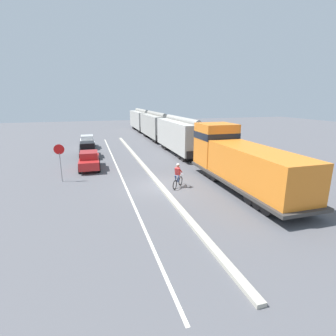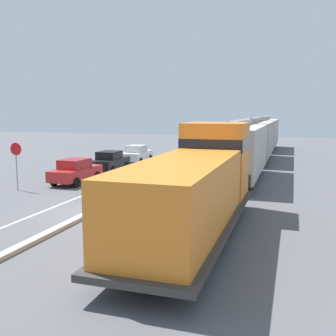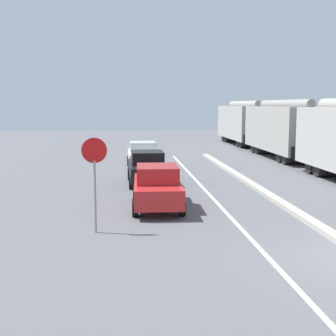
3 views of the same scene
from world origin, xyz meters
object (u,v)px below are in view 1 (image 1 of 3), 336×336
at_px(hopper_car_middle, 156,126).
at_px(parked_car_red, 89,160).
at_px(hopper_car_lead, 181,136).
at_px(hopper_car_trailing, 142,120).
at_px(parked_car_black, 88,149).
at_px(cyclist, 178,176).
at_px(parked_car_white, 87,141).
at_px(stop_sign, 60,156).
at_px(locomotive, 238,162).

distance_m(hopper_car_middle, parked_car_red, 18.78).
xyz_separation_m(hopper_car_lead, parked_car_red, (-10.19, -4.13, -1.26)).
distance_m(hopper_car_trailing, parked_car_red, 29.20).
distance_m(hopper_car_lead, hopper_car_middle, 11.60).
relative_size(parked_car_red, parked_car_black, 1.00).
bearing_deg(hopper_car_lead, cyclist, -110.62).
bearing_deg(hopper_car_trailing, hopper_car_lead, -90.00).
distance_m(parked_car_white, stop_sign, 14.37).
height_order(hopper_car_lead, hopper_car_trailing, same).
bearing_deg(hopper_car_middle, cyclist, -100.47).
xyz_separation_m(parked_car_black, stop_sign, (-1.96, -8.55, 1.21)).
relative_size(locomotive, parked_car_black, 2.75).
distance_m(hopper_car_middle, hopper_car_trailing, 11.60).
distance_m(hopper_car_middle, parked_car_white, 11.42).
bearing_deg(parked_car_black, cyclist, -63.84).
distance_m(hopper_car_lead, cyclist, 12.02).
xyz_separation_m(hopper_car_trailing, parked_car_black, (-10.32, -21.96, -1.26)).
bearing_deg(hopper_car_lead, hopper_car_trailing, 90.00).
relative_size(hopper_car_trailing, parked_car_white, 2.51).
bearing_deg(cyclist, parked_car_red, 130.27).
height_order(locomotive, cyclist, locomotive).
xyz_separation_m(locomotive, parked_car_white, (-10.32, 19.04, -0.98)).
xyz_separation_m(locomotive, parked_car_black, (-10.32, 13.40, -0.98)).
height_order(hopper_car_lead, stop_sign, hopper_car_lead).
xyz_separation_m(hopper_car_trailing, parked_car_white, (-10.32, -16.32, -1.26)).
relative_size(locomotive, hopper_car_middle, 1.10).
distance_m(hopper_car_trailing, parked_car_white, 19.35).
xyz_separation_m(parked_car_red, stop_sign, (-2.08, -3.17, 1.21)).
bearing_deg(cyclist, locomotive, -12.95).
height_order(parked_car_black, stop_sign, stop_sign).
xyz_separation_m(parked_car_red, cyclist, (5.98, -7.06, 0.00)).
xyz_separation_m(hopper_car_middle, hopper_car_trailing, (0.00, 11.60, 0.00)).
bearing_deg(parked_car_red, cyclist, -49.73).
xyz_separation_m(parked_car_red, parked_car_black, (-0.13, 5.37, 0.00)).
bearing_deg(parked_car_black, parked_car_white, 90.06).
xyz_separation_m(parked_car_black, cyclist, (6.11, -12.43, 0.00)).
relative_size(hopper_car_lead, hopper_car_trailing, 1.00).
bearing_deg(parked_car_white, parked_car_red, -89.31).
bearing_deg(parked_car_white, stop_sign, -97.83).
relative_size(parked_car_white, stop_sign, 1.47).
relative_size(hopper_car_middle, cyclist, 6.18).
bearing_deg(parked_car_red, hopper_car_middle, 57.06).
height_order(hopper_car_trailing, parked_car_white, hopper_car_trailing).
bearing_deg(hopper_car_trailing, parked_car_black, -115.17).
bearing_deg(hopper_car_middle, hopper_car_lead, -90.00).
distance_m(parked_car_red, parked_car_black, 5.38).
bearing_deg(stop_sign, locomotive, -21.57).
bearing_deg(cyclist, parked_car_black, 116.16).
bearing_deg(hopper_car_lead, parked_car_black, 173.13).
relative_size(locomotive, hopper_car_lead, 1.10).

